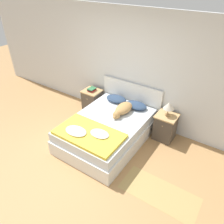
# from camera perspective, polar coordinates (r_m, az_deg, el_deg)

# --- Properties ---
(ground_plane) EXTENTS (16.00, 16.00, 0.00)m
(ground_plane) POSITION_cam_1_polar(r_m,az_deg,el_deg) (4.31, -11.06, -14.17)
(ground_plane) COLOR tan
(wall_back) EXTENTS (9.00, 0.06, 2.55)m
(wall_back) POSITION_cam_1_polar(r_m,az_deg,el_deg) (4.99, 4.47, 11.40)
(wall_back) COLOR silver
(wall_back) RESTS_ON ground_plane
(bed) EXTENTS (1.44, 1.97, 0.53)m
(bed) POSITION_cam_1_polar(r_m,az_deg,el_deg) (4.64, -1.36, -4.92)
(bed) COLOR white
(bed) RESTS_ON ground_plane
(headboard) EXTENTS (1.52, 0.06, 0.97)m
(headboard) POSITION_cam_1_polar(r_m,az_deg,el_deg) (5.21, 4.97, 2.98)
(headboard) COLOR white
(headboard) RESTS_ON ground_plane
(nightstand_left) EXTENTS (0.44, 0.42, 0.59)m
(nightstand_left) POSITION_cam_1_polar(r_m,az_deg,el_deg) (5.63, -5.15, 2.96)
(nightstand_left) COLOR #4C4238
(nightstand_left) RESTS_ON ground_plane
(nightstand_right) EXTENTS (0.44, 0.42, 0.59)m
(nightstand_right) POSITION_cam_1_polar(r_m,az_deg,el_deg) (4.83, 13.72, -3.76)
(nightstand_right) COLOR #4C4238
(nightstand_right) RESTS_ON ground_plane
(pillow_left) EXTENTS (0.50, 0.33, 0.12)m
(pillow_left) POSITION_cam_1_polar(r_m,az_deg,el_deg) (5.11, 1.13, 3.47)
(pillow_left) COLOR navy
(pillow_left) RESTS_ON bed
(pillow_right) EXTENTS (0.50, 0.33, 0.12)m
(pillow_right) POSITION_cam_1_polar(r_m,az_deg,el_deg) (4.89, 6.31, 1.74)
(pillow_right) COLOR navy
(pillow_right) RESTS_ON bed
(quilt) EXTENTS (1.27, 0.73, 0.10)m
(quilt) POSITION_cam_1_polar(r_m,az_deg,el_deg) (4.10, -6.16, -5.66)
(quilt) COLOR yellow
(quilt) RESTS_ON bed
(dog) EXTENTS (0.30, 0.73, 0.19)m
(dog) POSITION_cam_1_polar(r_m,az_deg,el_deg) (4.68, 2.86, 0.76)
(dog) COLOR tan
(dog) RESTS_ON bed
(book_stack) EXTENTS (0.16, 0.21, 0.07)m
(book_stack) POSITION_cam_1_polar(r_m,az_deg,el_deg) (5.46, -5.32, 5.90)
(book_stack) COLOR #AD2D28
(book_stack) RESTS_ON nightstand_left
(table_lamp) EXTENTS (0.22, 0.22, 0.30)m
(table_lamp) POSITION_cam_1_polar(r_m,az_deg,el_deg) (4.55, 14.63, 1.52)
(table_lamp) COLOR #9E7A4C
(table_lamp) RESTS_ON nightstand_right
(rug) EXTENTS (1.30, 0.58, 0.00)m
(rug) POSITION_cam_1_polar(r_m,az_deg,el_deg) (3.97, 12.25, -19.95)
(rug) COLOR tan
(rug) RESTS_ON ground_plane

